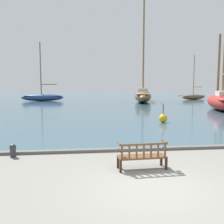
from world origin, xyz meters
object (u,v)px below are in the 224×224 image
park_bench (142,155)px  mooring_bollard (13,150)px  sailboat_far_port (194,96)px  sailboat_centre_channel (42,97)px  sailboat_outer_port (223,100)px  sailboat_far_starboard (143,95)px  channel_buoy (163,118)px

park_bench → mooring_bollard: park_bench is taller
sailboat_far_port → sailboat_centre_channel: sailboat_centre_channel is taller
park_bench → sailboat_outer_port: sailboat_outer_port is taller
sailboat_far_starboard → sailboat_centre_channel: sailboat_far_starboard is taller
park_bench → mooring_bollard: bearing=157.3°
sailboat_far_port → sailboat_far_starboard: 12.12m
sailboat_outer_port → channel_buoy: 12.56m
park_bench → sailboat_far_starboard: (7.71, 31.82, 0.79)m
sailboat_far_starboard → mooring_bollard: (-12.35, -29.88, -0.97)m
sailboat_outer_port → sailboat_far_port: bearing=74.1°
sailboat_far_starboard → channel_buoy: bearing=-99.9°
channel_buoy → mooring_bollard: bearing=-138.3°
park_bench → sailboat_centre_channel: bearing=103.9°
sailboat_far_starboard → park_bench: bearing=-103.6°
park_bench → sailboat_centre_channel: size_ratio=0.17×
sailboat_outer_port → mooring_bollard: size_ratio=22.45×
park_bench → sailboat_far_port: bearing=63.2°
park_bench → sailboat_far_starboard: bearing=76.4°
sailboat_far_port → channel_buoy: sailboat_far_port is taller
sailboat_centre_channel → sailboat_outer_port: sailboat_outer_port is taller
sailboat_centre_channel → sailboat_outer_port: size_ratio=0.84×
channel_buoy → sailboat_centre_channel: bearing=115.9°
sailboat_far_starboard → sailboat_outer_port: (5.52, -14.07, -0.13)m
sailboat_far_port → sailboat_centre_channel: 27.53m
sailboat_far_starboard → channel_buoy: 22.70m
sailboat_far_port → sailboat_outer_port: bearing=-105.9°
sailboat_far_port → channel_buoy: bearing=-118.5°
park_bench → mooring_bollard: 5.04m
sailboat_centre_channel → mooring_bollard: (4.16, -33.51, -0.50)m
sailboat_centre_channel → sailboat_outer_port: 28.26m
sailboat_far_port → sailboat_outer_port: sailboat_outer_port is taller
park_bench → sailboat_centre_channel: sailboat_centre_channel is taller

